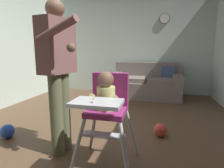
{
  "coord_description": "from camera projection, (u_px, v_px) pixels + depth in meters",
  "views": [
    {
      "loc": [
        0.78,
        -2.25,
        1.13
      ],
      "look_at": [
        0.34,
        -0.42,
        0.79
      ],
      "focal_mm": 28.99,
      "sensor_mm": 36.0,
      "label": 1
    }
  ],
  "objects": [
    {
      "name": "toy_ball",
      "position": [
        7.0,
        131.0,
        2.39
      ],
      "size": [
        0.18,
        0.18,
        0.18
      ],
      "primitive_type": "sphere",
      "color": "#284CB7",
      "rests_on": "ground"
    },
    {
      "name": "high_chair",
      "position": [
        107.0,
        102.0,
        1.71
      ],
      "size": [
        0.61,
        0.73,
        0.96
      ],
      "rotation": [
        0.0,
        0.0,
        -1.57
      ],
      "color": "silver",
      "rests_on": "ground"
    },
    {
      "name": "wall_far",
      "position": [
        127.0,
        43.0,
        4.99
      ],
      "size": [
        5.16,
        0.06,
        2.74
      ],
      "primitive_type": "cube",
      "color": "silver",
      "rests_on": "ground"
    },
    {
      "name": "couch",
      "position": [
        146.0,
        84.0,
        4.54
      ],
      "size": [
        1.66,
        0.86,
        0.86
      ],
      "rotation": [
        0.0,
        0.0,
        -1.57
      ],
      "color": "slate",
      "rests_on": "ground"
    },
    {
      "name": "toy_ball_second",
      "position": [
        161.0,
        130.0,
        2.43
      ],
      "size": [
        0.18,
        0.18,
        0.18
      ],
      "primitive_type": "sphere",
      "color": "#D13D33",
      "rests_on": "ground"
    },
    {
      "name": "ground",
      "position": [
        95.0,
        137.0,
        2.54
      ],
      "size": [
        5.96,
        7.17,
        0.1
      ],
      "primitive_type": "cube",
      "color": "brown"
    },
    {
      "name": "adult_standing",
      "position": [
        59.0,
        70.0,
        1.91
      ],
      "size": [
        0.51,
        0.57,
        1.65
      ],
      "rotation": [
        0.0,
        0.0,
        -0.22
      ],
      "color": "#626747",
      "rests_on": "ground"
    },
    {
      "name": "wall_clock",
      "position": [
        165.0,
        18.0,
        4.62
      ],
      "size": [
        0.26,
        0.04,
        0.26
      ],
      "color": "white"
    }
  ]
}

